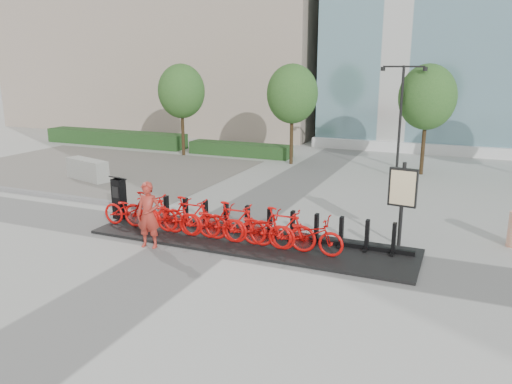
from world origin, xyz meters
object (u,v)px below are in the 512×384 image
at_px(jersey_barrier, 87,170).
at_px(bike_0, 131,210).
at_px(worker_red, 148,215).
at_px(map_sign, 403,191).
at_px(kiosk, 119,198).

bearing_deg(jersey_barrier, bike_0, -22.67).
height_order(bike_0, worker_red, worker_red).
relative_size(jersey_barrier, map_sign, 0.99).
height_order(kiosk, map_sign, map_sign).
distance_m(bike_0, jersey_barrier, 7.83).
bearing_deg(map_sign, kiosk, -165.63).
bearing_deg(kiosk, worker_red, -28.28).
bearing_deg(jersey_barrier, map_sign, 3.81).
bearing_deg(kiosk, map_sign, 15.43).
relative_size(kiosk, map_sign, 0.60).
bearing_deg(bike_0, kiosk, 57.49).
distance_m(worker_red, map_sign, 7.16).
distance_m(jersey_barrier, map_sign, 14.43).
relative_size(worker_red, map_sign, 0.78).
xyz_separation_m(worker_red, jersey_barrier, (-7.54, 6.05, -0.48)).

